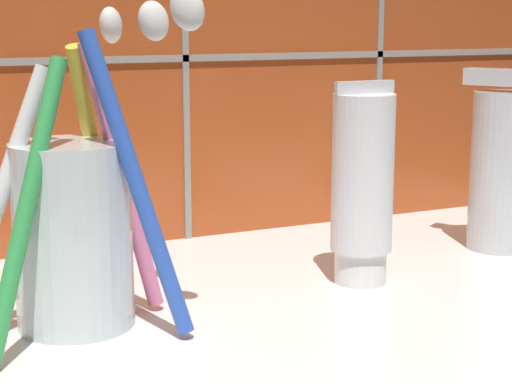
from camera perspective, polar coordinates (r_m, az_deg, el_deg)
sink_counter at (r=48.91cm, az=1.65°, el=-9.67°), size 67.82×39.78×2.00cm
toothbrush_cup at (r=47.26cm, az=-12.05°, el=-1.86°), size 14.51×13.16×18.44cm
toothpaste_tube at (r=54.19cm, az=7.10°, el=0.45°), size 4.10×3.90×12.89cm
sink_faucet at (r=64.20cm, az=16.47°, el=1.84°), size 6.35×9.66×13.12cm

